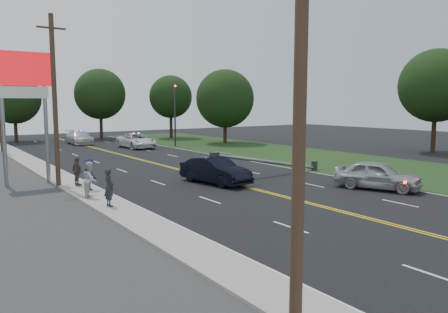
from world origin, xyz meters
TOP-DOWN VIEW (x-y plane):
  - ground at (0.00, 0.00)m, footprint 120.00×120.00m
  - sidewalk at (-8.40, 10.00)m, footprint 1.80×70.00m
  - grass_verge at (13.50, 10.00)m, footprint 12.00×80.00m
  - centerline_yellow at (0.00, 10.00)m, footprint 0.36×80.00m
  - pylon_sign at (-10.50, 14.00)m, footprint 3.20×0.35m
  - traffic_signal at (8.30, 30.00)m, footprint 0.28×0.41m
  - fallen_streetlight at (4.19, 8.00)m, footprint 9.36×0.44m
  - utility_pole_near at (-9.20, -8.00)m, footprint 1.60×0.28m
  - utility_pole_mid at (-9.20, 12.00)m, footprint 1.60×0.28m
  - tree_6 at (-5.81, 46.71)m, footprint 6.58×6.58m
  - tree_7 at (5.12, 45.98)m, footprint 7.03×7.03m
  - tree_8 at (13.68, 41.24)m, footprint 6.05×6.05m
  - tree_9 at (15.31, 30.00)m, footprint 7.16×7.16m
  - tree_12 at (26.47, 9.44)m, footprint 7.22×7.22m
  - crashed_sedan at (-0.89, 7.74)m, footprint 2.54×5.19m
  - waiting_sedan at (5.87, 0.92)m, footprint 3.64×5.18m
  - emergency_a at (3.82, 30.74)m, footprint 2.83×5.88m
  - emergency_b at (-0.07, 38.99)m, footprint 2.31×5.67m
  - bystander_a at (-8.58, 5.16)m, footprint 0.46×0.68m
  - bystander_b at (-8.67, 7.66)m, footprint 1.06×1.14m
  - bystander_c at (-8.08, 9.64)m, footprint 0.90×1.26m
  - bystander_d at (-8.30, 11.22)m, footprint 0.63×1.07m

SIDE VIEW (x-z plane):
  - ground at x=0.00m, z-range 0.00..0.00m
  - grass_verge at x=13.50m, z-range 0.00..0.01m
  - centerline_yellow at x=0.00m, z-range 0.01..0.01m
  - sidewalk at x=-8.40m, z-range 0.00..0.12m
  - emergency_a at x=3.82m, z-range 0.00..1.62m
  - crashed_sedan at x=-0.89m, z-range 0.00..1.64m
  - waiting_sedan at x=5.87m, z-range 0.00..1.64m
  - emergency_b at x=-0.07m, z-range 0.00..1.64m
  - fallen_streetlight at x=4.19m, z-range -0.04..1.88m
  - bystander_d at x=-8.30m, z-range 0.12..1.84m
  - bystander_c at x=-8.08m, z-range 0.12..1.89m
  - bystander_a at x=-8.58m, z-range 0.12..1.95m
  - bystander_b at x=-8.67m, z-range 0.12..1.98m
  - traffic_signal at x=8.30m, z-range 0.68..7.73m
  - utility_pole_near at x=-9.20m, z-range 0.08..10.08m
  - utility_pole_mid at x=-9.20m, z-range 0.08..10.08m
  - tree_9 at x=15.31m, z-range 0.96..10.05m
  - tree_6 at x=-5.81m, z-range 1.15..10.03m
  - tree_8 at x=13.68m, z-range 1.40..10.29m
  - pylon_sign at x=-10.50m, z-range 2.00..10.00m
  - tree_7 at x=5.12m, z-range 1.34..11.07m
  - tree_12 at x=26.47m, z-range 1.52..11.81m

